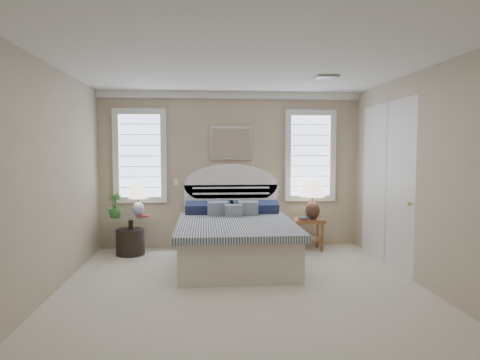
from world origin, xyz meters
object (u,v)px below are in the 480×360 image
(side_table_left, at_px, (131,231))
(nightstand_right, at_px, (308,227))
(bed, at_px, (235,237))
(lamp_right, at_px, (312,195))
(floor_pot, at_px, (130,242))
(lamp_left, at_px, (138,197))

(side_table_left, bearing_deg, nightstand_right, 1.94)
(nightstand_right, bearing_deg, bed, -151.97)
(lamp_right, bearing_deg, side_table_left, -179.06)
(nightstand_right, bearing_deg, side_table_left, -178.06)
(floor_pot, height_order, lamp_left, lamp_left)
(bed, relative_size, lamp_right, 3.38)
(nightstand_right, bearing_deg, lamp_left, -177.71)
(lamp_left, bearing_deg, nightstand_right, 2.29)
(floor_pot, distance_m, lamp_left, 0.74)
(side_table_left, distance_m, floor_pot, 0.18)
(bed, distance_m, nightstand_right, 1.47)
(nightstand_right, relative_size, floor_pot, 1.16)
(nightstand_right, distance_m, lamp_right, 0.56)
(bed, height_order, nightstand_right, bed)
(nightstand_right, xyz_separation_m, lamp_right, (0.05, -0.05, 0.55))
(lamp_left, bearing_deg, bed, -20.79)
(bed, xyz_separation_m, side_table_left, (-1.65, 0.59, 0.00))
(side_table_left, bearing_deg, lamp_right, 0.94)
(side_table_left, height_order, lamp_right, lamp_right)
(bed, height_order, lamp_left, bed)
(side_table_left, distance_m, lamp_right, 3.05)
(nightstand_right, relative_size, lamp_right, 0.79)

